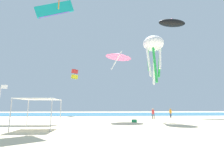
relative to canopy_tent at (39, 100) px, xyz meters
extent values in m
cube|color=beige|center=(7.29, 0.67, -2.33)|extent=(110.00, 110.00, 0.10)
cube|color=teal|center=(7.29, 30.92, -2.27)|extent=(110.00, 21.90, 0.03)
cylinder|color=#B2B2B7|center=(-1.43, -1.47, -1.11)|extent=(0.07, 0.07, 2.35)
cylinder|color=#B2B2B7|center=(1.43, -1.47, -1.11)|extent=(0.07, 0.07, 2.35)
cylinder|color=#B2B2B7|center=(-1.43, 1.47, -1.11)|extent=(0.07, 0.07, 2.35)
cylinder|color=#B2B2B7|center=(1.43, 1.47, -1.11)|extent=(0.07, 0.07, 2.35)
cube|color=white|center=(0.00, 0.00, 0.10)|extent=(2.93, 3.01, 0.06)
cylinder|color=#33384C|center=(16.93, 14.20, -1.92)|extent=(0.14, 0.14, 0.72)
cylinder|color=#33384C|center=(17.13, 14.40, -1.92)|extent=(0.14, 0.14, 0.72)
cylinder|color=orange|center=(17.03, 14.30, -1.25)|extent=(0.38, 0.38, 0.63)
sphere|color=tan|center=(17.03, 14.30, -0.82)|extent=(0.24, 0.24, 0.24)
cylinder|color=brown|center=(12.91, 11.37, -1.93)|extent=(0.14, 0.14, 0.72)
cylinder|color=brown|center=(13.19, 11.41, -1.93)|extent=(0.14, 0.14, 0.72)
cylinder|color=red|center=(13.05, 11.39, -1.25)|extent=(0.37, 0.37, 0.62)
sphere|color=tan|center=(13.05, 11.39, -0.83)|extent=(0.23, 0.23, 0.23)
cube|color=white|center=(-3.97, 2.06, 1.33)|extent=(0.55, 0.02, 0.35)
cube|color=#1E8C4C|center=(8.97, 5.80, -2.12)|extent=(0.56, 0.36, 0.32)
cube|color=white|center=(8.97, 5.80, -1.95)|extent=(0.57, 0.37, 0.03)
cube|color=teal|center=(-2.97, 12.39, 15.86)|extent=(6.41, 1.49, 3.91)
cube|color=purple|center=(-2.97, 12.39, 15.00)|extent=(4.93, 0.87, 2.16)
ellipsoid|color=white|center=(12.16, 7.14, 8.05)|extent=(3.93, 3.93, 2.01)
cylinder|color=white|center=(12.77, 6.55, 5.88)|extent=(0.53, 0.52, 3.12)
cylinder|color=green|center=(12.98, 7.37, 5.42)|extent=(0.69, 0.42, 4.04)
cylinder|color=white|center=(12.37, 7.96, 4.96)|extent=(0.43, 0.79, 4.96)
cylinder|color=green|center=(11.55, 7.73, 5.88)|extent=(0.53, 0.52, 3.12)
cylinder|color=white|center=(11.34, 6.90, 5.42)|extent=(0.69, 0.42, 4.04)
cylinder|color=green|center=(11.95, 6.31, 4.96)|extent=(0.43, 0.79, 4.96)
ellipsoid|color=black|center=(21.13, 20.16, 18.40)|extent=(6.24, 1.99, 1.86)
cone|color=pink|center=(21.13, 20.16, 19.36)|extent=(0.92, 0.94, 0.67)
cone|color=pink|center=(7.55, 8.92, 6.83)|extent=(4.67, 4.64, 1.15)
cylinder|color=white|center=(7.09, 7.40, 5.64)|extent=(1.56, 0.59, 2.57)
cube|color=red|center=(-0.76, 23.08, 7.37)|extent=(1.53, 1.50, 1.06)
cube|color=yellow|center=(-0.76, 23.08, 6.14)|extent=(1.53, 1.50, 1.06)
camera|label=1|loc=(4.93, -14.16, -0.56)|focal=26.87mm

